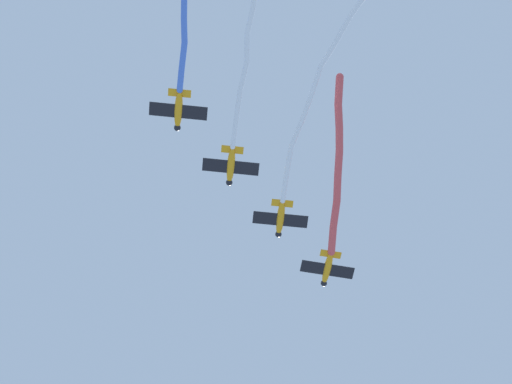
% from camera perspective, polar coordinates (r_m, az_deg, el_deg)
% --- Properties ---
extents(airplane_lead, '(5.73, 6.27, 1.74)m').
position_cam_1_polar(airplane_lead, '(93.01, 5.69, -6.10)').
color(airplane_lead, orange).
extents(smoke_trail_lead, '(19.45, 12.59, 4.13)m').
position_cam_1_polar(smoke_trail_lead, '(88.88, 6.47, 2.00)').
color(smoke_trail_lead, '#DB4C4C').
extents(airplane_left_wing, '(5.61, 6.48, 1.74)m').
position_cam_1_polar(airplane_left_wing, '(89.75, 1.95, -2.15)').
color(airplane_left_wing, orange).
extents(smoke_trail_left_wing, '(17.04, 21.65, 4.06)m').
position_cam_1_polar(smoke_trail_left_wing, '(86.30, 4.71, 7.59)').
color(smoke_trail_left_wing, white).
extents(airplane_right_wing, '(5.61, 6.48, 1.74)m').
position_cam_1_polar(airplane_right_wing, '(87.35, -2.02, 2.07)').
color(airplane_right_wing, orange).
extents(smoke_trail_right_wing, '(23.52, 19.66, 2.51)m').
position_cam_1_polar(smoke_trail_right_wing, '(82.00, -0.45, 13.23)').
color(smoke_trail_right_wing, white).
extents(airplane_slot, '(5.60, 6.49, 1.74)m').
position_cam_1_polar(airplane_slot, '(85.88, -6.19, 6.47)').
color(airplane_slot, orange).
extents(smoke_trail_slot, '(16.09, 11.92, 2.29)m').
position_cam_1_polar(smoke_trail_slot, '(84.09, -5.68, 14.48)').
color(smoke_trail_slot, '#4C75DB').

